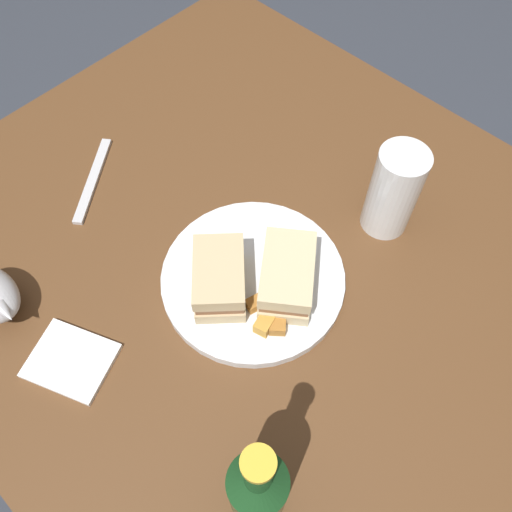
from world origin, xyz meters
The scene contains 13 objects.
ground_plane centered at (0.00, 0.00, 0.00)m, with size 6.00×6.00×0.00m, color #333842.
dining_table centered at (0.00, 0.00, 0.35)m, with size 1.07×0.93×0.71m, color brown.
plate centered at (0.03, -0.04, 0.72)m, with size 0.27×0.27×0.02m, color white.
sandwich_half_left centered at (0.01, -0.09, 0.76)m, with size 0.13×0.13×0.06m.
sandwich_half_right centered at (0.08, -0.02, 0.76)m, with size 0.13×0.14×0.06m.
potato_wedge_front centered at (0.10, -0.07, 0.73)m, with size 0.05×0.02×0.02m, color #AD702D.
potato_wedge_middle centered at (0.07, -0.07, 0.73)m, with size 0.05×0.02×0.02m, color #AD702D.
potato_wedge_back centered at (0.08, -0.04, 0.73)m, with size 0.04×0.02×0.01m, color #AD702D.
potato_wedge_left_edge centered at (0.09, -0.08, 0.74)m, with size 0.05×0.02×0.02m, color gold.
pint_glass centered at (0.10, 0.18, 0.77)m, with size 0.07×0.07×0.15m.
cider_bottle centered at (0.24, -0.26, 0.81)m, with size 0.06×0.06×0.26m.
napkin centered at (-0.06, -0.31, 0.71)m, with size 0.11×0.09×0.01m, color white.
fork centered at (-0.30, -0.09, 0.71)m, with size 0.18×0.02×0.01m, color silver.
Camera 1 is at (0.29, -0.31, 1.40)m, focal length 37.01 mm.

